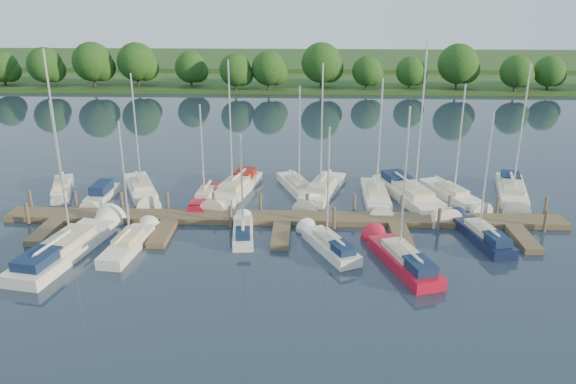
{
  "coord_description": "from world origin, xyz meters",
  "views": [
    {
      "loc": [
        1.73,
        -29.25,
        15.61
      ],
      "look_at": [
        0.36,
        8.0,
        2.2
      ],
      "focal_mm": 35.0,
      "sensor_mm": 36.0,
      "label": 1
    }
  ],
  "objects_px": {
    "motorboat": "(102,195)",
    "sailboat_n_5": "(298,187)",
    "dock": "(283,222)",
    "sailboat_n_0": "(62,189)",
    "sailboat_s_2": "(243,232)"
  },
  "relations": [
    {
      "from": "dock",
      "to": "sailboat_n_0",
      "type": "xyz_separation_m",
      "value": [
        -18.42,
        6.18,
        0.07
      ]
    },
    {
      "from": "sailboat_n_5",
      "to": "sailboat_s_2",
      "type": "height_order",
      "value": "sailboat_n_5"
    },
    {
      "from": "dock",
      "to": "sailboat_n_0",
      "type": "relative_size",
      "value": 5.06
    },
    {
      "from": "dock",
      "to": "motorboat",
      "type": "bearing_deg",
      "value": 162.81
    },
    {
      "from": "dock",
      "to": "sailboat_n_5",
      "type": "height_order",
      "value": "sailboat_n_5"
    },
    {
      "from": "sailboat_n_5",
      "to": "sailboat_s_2",
      "type": "distance_m",
      "value": 10.02
    },
    {
      "from": "sailboat_n_5",
      "to": "sailboat_s_2",
      "type": "bearing_deg",
      "value": 49.1
    },
    {
      "from": "dock",
      "to": "sailboat_n_5",
      "type": "bearing_deg",
      "value": 82.4
    },
    {
      "from": "motorboat",
      "to": "sailboat_n_5",
      "type": "bearing_deg",
      "value": -168.26
    },
    {
      "from": "sailboat_n_5",
      "to": "dock",
      "type": "bearing_deg",
      "value": 62.06
    },
    {
      "from": "dock",
      "to": "sailboat_n_0",
      "type": "distance_m",
      "value": 19.43
    },
    {
      "from": "sailboat_n_0",
      "to": "sailboat_n_5",
      "type": "distance_m",
      "value": 19.41
    },
    {
      "from": "dock",
      "to": "motorboat",
      "type": "xyz_separation_m",
      "value": [
        -14.55,
        4.5,
        0.14
      ]
    },
    {
      "from": "dock",
      "to": "sailboat_n_5",
      "type": "xyz_separation_m",
      "value": [
        0.96,
        7.21,
        0.07
      ]
    },
    {
      "from": "sailboat_n_0",
      "to": "sailboat_n_5",
      "type": "xyz_separation_m",
      "value": [
        19.38,
        1.03,
        -0.0
      ]
    }
  ]
}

